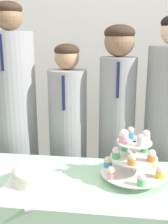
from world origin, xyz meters
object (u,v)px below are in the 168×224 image
Objects in this scene: student_0 at (16,131)px; cupcake_stand at (134,158)px; student_1 at (68,150)px; round_cake at (32,175)px; student_3 at (166,144)px; student_2 at (116,140)px; cake_knife at (46,205)px.

cupcake_stand is at bearing -31.71° from student_0.
cupcake_stand is at bearing -49.28° from student_1.
round_cake is 0.15× the size of student_0.
student_3 is (1.05, -0.00, -0.05)m from student_0.
student_0 is 1.19× the size of student_1.
student_3 reaches higher than student_2.
student_0 reaches higher than cake_knife.
cake_knife is 0.16× the size of student_3.
round_cake is at bearing -140.68° from student_3.
student_0 is 0.71m from student_2.
student_2 is (0.71, -0.00, -0.03)m from student_0.
cake_knife is 0.78× the size of cupcake_stand.
student_2 is at bearing 100.56° from cupcake_stand.
cake_knife is 0.79m from student_1.
round_cake reaches higher than cake_knife.
student_2 is (0.29, 0.78, 0.02)m from cake_knife.
cake_knife is 0.89m from student_0.
round_cake is 0.16× the size of student_3.
student_2 is at bearing -180.00° from student_3.
student_2 is (-0.09, 0.50, -0.10)m from cupcake_stand.
round_cake is 0.77× the size of cupcake_stand.
student_1 is (-0.43, 0.50, -0.19)m from cupcake_stand.
student_1 is (-0.05, 0.78, -0.07)m from cake_knife.
student_0 is 1.05m from student_3.
cupcake_stand is (0.50, 0.11, 0.07)m from round_cake.
round_cake is at bearing 95.08° from cake_knife.
student_0 is (-0.80, 0.50, -0.07)m from cupcake_stand.
round_cake is at bearing -96.69° from student_1.
student_2 reaches higher than round_cake.
student_2 is at bearing 56.18° from round_cake.
round_cake is at bearing -63.27° from student_0.
cake_knife is 0.15× the size of student_0.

